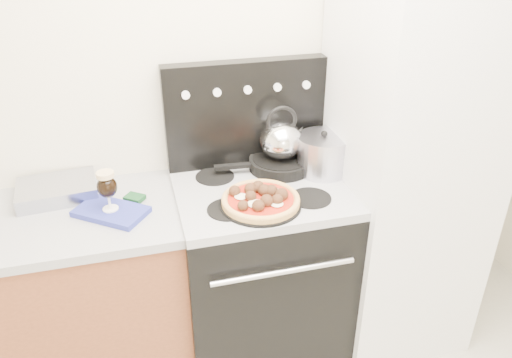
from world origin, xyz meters
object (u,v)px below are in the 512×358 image
object	(u,v)px
pizza_pan	(261,204)
stock_pot	(323,155)
fridge	(405,165)
pizza	(261,198)
beer_glass	(108,191)
stove_body	(260,272)
skillet	(280,163)
tea_kettle	(281,137)
oven_mitt	(111,212)
base_cabinet	(21,311)

from	to	relation	value
pizza_pan	stock_pot	distance (m)	0.43
fridge	pizza	world-z (taller)	fridge
fridge	beer_glass	xyz separation A→B (m)	(-1.35, -0.00, 0.06)
fridge	pizza	distance (m)	0.75
beer_glass	pizza_pan	size ratio (longest dim) A/B	0.51
stove_body	skillet	world-z (taller)	skillet
stove_body	tea_kettle	world-z (taller)	tea_kettle
oven_mitt	beer_glass	xyz separation A→B (m)	(0.00, 0.00, 0.10)
beer_glass	pizza	distance (m)	0.62
tea_kettle	fridge	bearing A→B (deg)	-1.07
fridge	pizza_pan	world-z (taller)	fridge
beer_glass	tea_kettle	bearing A→B (deg)	12.80
tea_kettle	skillet	bearing A→B (deg)	16.73
oven_mitt	pizza_pan	size ratio (longest dim) A/B	0.84
stock_pot	base_cabinet	bearing A→B (deg)	-178.12
oven_mitt	pizza_pan	bearing A→B (deg)	-11.55
base_cabinet	beer_glass	size ratio (longest dim) A/B	8.23
pizza_pan	skillet	distance (m)	0.36
oven_mitt	stock_pot	xyz separation A→B (m)	(0.97, 0.10, 0.09)
pizza	tea_kettle	world-z (taller)	tea_kettle
beer_glass	tea_kettle	xyz separation A→B (m)	(0.79, 0.18, 0.07)
stove_body	fridge	size ratio (longest dim) A/B	0.46
pizza_pan	skillet	xyz separation A→B (m)	(0.18, 0.30, 0.02)
beer_glass	tea_kettle	world-z (taller)	tea_kettle
base_cabinet	stove_body	world-z (taller)	stove_body
skillet	stock_pot	world-z (taller)	stock_pot
fridge	oven_mitt	size ratio (longest dim) A/B	6.55
fridge	stove_body	bearing A→B (deg)	177.95
base_cabinet	oven_mitt	bearing A→B (deg)	-6.28
fridge	beer_glass	size ratio (longest dim) A/B	10.79
oven_mitt	stock_pot	bearing A→B (deg)	5.70
pizza_pan	stock_pot	bearing A→B (deg)	31.49
fridge	oven_mitt	bearing A→B (deg)	-180.00
skillet	pizza	bearing A→B (deg)	-120.90
beer_glass	tea_kettle	size ratio (longest dim) A/B	0.80
pizza	base_cabinet	bearing A→B (deg)	170.68
pizza_pan	tea_kettle	bearing A→B (deg)	59.10
pizza	skillet	distance (m)	0.35
stove_body	pizza_pan	xyz separation A→B (m)	(-0.04, -0.15, 0.49)
pizza_pan	pizza	distance (m)	0.03
oven_mitt	stove_body	bearing A→B (deg)	2.20
base_cabinet	pizza_pan	distance (m)	1.19
beer_glass	pizza_pan	bearing A→B (deg)	-11.55
stove_body	pizza	bearing A→B (deg)	-105.67
pizza_pan	stock_pot	size ratio (longest dim) A/B	1.45
fridge	skillet	world-z (taller)	fridge
fridge	base_cabinet	bearing A→B (deg)	178.41
fridge	pizza_pan	size ratio (longest dim) A/B	5.53
skillet	tea_kettle	size ratio (longest dim) A/B	1.37
pizza	tea_kettle	xyz separation A→B (m)	(0.18, 0.30, 0.13)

